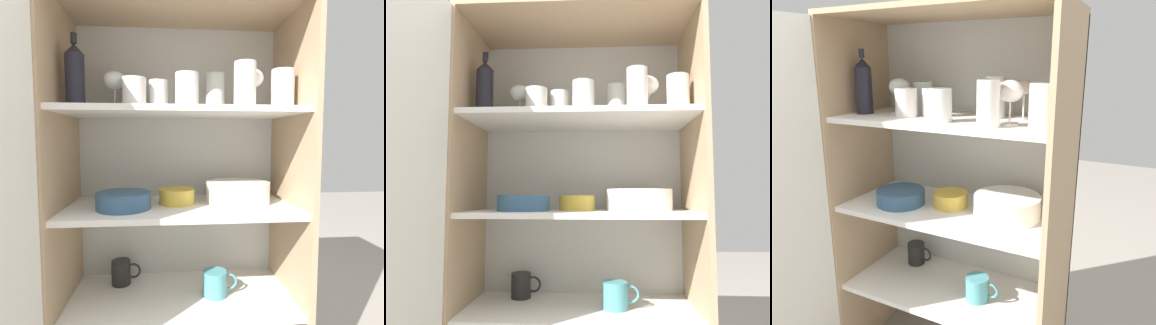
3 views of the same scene
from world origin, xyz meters
TOP-DOWN VIEW (x-y plane):
  - cupboard_back_panel at (0.00, 0.39)m, footprint 0.86×0.02m
  - cupboard_side_left at (-0.42, 0.19)m, footprint 0.02×0.42m
  - cupboard_side_right at (0.42, 0.19)m, footprint 0.02×0.42m
  - cupboard_top_panel at (0.00, 0.19)m, footprint 0.86×0.42m
  - shelf_board_lower at (0.00, 0.19)m, footprint 0.83×0.38m
  - shelf_board_middle at (0.00, 0.19)m, footprint 0.83×0.38m
  - shelf_board_upper at (0.00, 0.19)m, footprint 0.83×0.38m
  - cupboard_door at (-0.48, -0.23)m, footprint 0.11×0.42m
  - tumbler_glass_0 at (-0.19, 0.30)m, footprint 0.08×0.08m
  - tumbler_glass_1 at (-0.16, 0.15)m, footprint 0.08×0.08m
  - tumbler_glass_2 at (-0.08, 0.20)m, footprint 0.07×0.07m
  - tumbler_glass_3 at (0.21, 0.07)m, footprint 0.07×0.07m
  - tumbler_glass_4 at (0.02, 0.10)m, footprint 0.08×0.08m
  - tumbler_glass_5 at (0.14, 0.28)m, footprint 0.08×0.08m
  - tumbler_glass_6 at (0.36, 0.13)m, footprint 0.08×0.08m
  - wine_glass_0 at (-0.24, 0.22)m, footprint 0.08×0.08m
  - wine_glass_1 at (0.25, 0.27)m, footprint 0.06×0.06m
  - wine_glass_2 at (0.25, 0.14)m, footprint 0.09×0.09m
  - wine_bottle at (-0.36, 0.15)m, footprint 0.06×0.06m
  - plate_stack_white at (0.22, 0.22)m, footprint 0.24×0.24m
  - mixing_bowl_large at (-0.20, 0.15)m, footprint 0.19×0.19m
  - serving_bowl_small at (-0.01, 0.22)m, footprint 0.13×0.13m
  - coffee_mug_primary at (-0.24, 0.29)m, footprint 0.12×0.08m
  - coffee_mug_extra_1 at (0.13, 0.17)m, footprint 0.13×0.09m

SIDE VIEW (x-z plane):
  - shelf_board_lower at x=0.00m, z-range 0.33..0.35m
  - coffee_mug_extra_1 at x=0.13m, z-range 0.35..0.45m
  - coffee_mug_primary at x=-0.24m, z-range 0.35..0.45m
  - shelf_board_middle at x=0.00m, z-range 0.68..0.70m
  - cupboard_back_panel at x=0.00m, z-range 0.00..1.40m
  - cupboard_side_left at x=-0.42m, z-range 0.00..1.40m
  - cupboard_side_right at x=0.42m, z-range 0.00..1.40m
  - cupboard_door at x=-0.48m, z-range 0.00..1.40m
  - serving_bowl_small at x=-0.01m, z-range 0.70..0.76m
  - mixing_bowl_large at x=-0.20m, z-range 0.70..0.76m
  - plate_stack_white at x=0.22m, z-range 0.70..0.78m
  - shelf_board_upper at x=0.00m, z-range 1.03..1.05m
  - tumbler_glass_1 at x=-0.16m, z-range 1.05..1.15m
  - tumbler_glass_2 at x=-0.08m, z-range 1.05..1.15m
  - tumbler_glass_4 at x=0.02m, z-range 1.05..1.16m
  - tumbler_glass_0 at x=-0.19m, z-range 1.05..1.17m
  - tumbler_glass_6 at x=0.36m, z-range 1.05..1.18m
  - tumbler_glass_3 at x=0.21m, z-range 1.05..1.19m
  - tumbler_glass_5 at x=0.14m, z-range 1.05..1.20m
  - wine_glass_0 at x=-0.24m, z-range 1.08..1.22m
  - wine_glass_1 at x=0.25m, z-range 1.08..1.22m
  - wine_glass_2 at x=0.25m, z-range 1.08..1.22m
  - wine_bottle at x=-0.36m, z-range 1.03..1.28m
  - cupboard_top_panel at x=0.00m, z-range 1.40..1.42m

